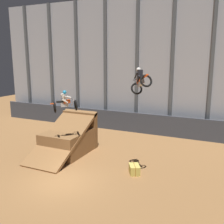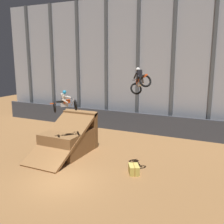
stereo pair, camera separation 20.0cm
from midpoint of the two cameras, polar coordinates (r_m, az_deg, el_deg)
The scene contains 7 objects.
ground_plane at distance 16.06m, azimuth -11.03°, elevation -14.75°, with size 60.00×60.00×0.00m, color olive.
arena_back_wall at distance 25.75m, azimuth 5.36°, elevation 10.17°, with size 32.00×0.40×12.82m.
lower_barrier at distance 25.41m, azimuth 4.25°, elevation -2.24°, with size 31.36×0.20×1.93m.
dirt_ramp at distance 20.39m, azimuth -9.47°, elevation -5.77°, with size 2.95×5.62×3.03m.
rider_bike_left_air at distance 17.69m, azimuth -10.54°, elevation 1.96°, with size 1.62×1.59×1.47m.
rider_bike_right_air at distance 15.21m, azimuth 5.87°, elevation 6.73°, with size 1.67×1.73×1.66m.
hay_bale_trackside at distance 16.76m, azimuth 4.55°, elevation -12.33°, with size 0.96×1.08×0.57m.
Camera 1 is at (8.52, -11.58, 7.12)m, focal length 42.00 mm.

